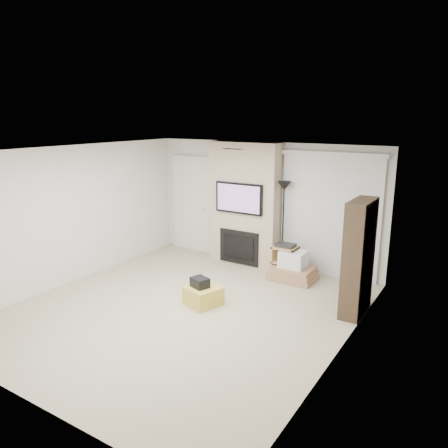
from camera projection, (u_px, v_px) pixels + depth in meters
The scene contains 16 objects.
floor at pixel (184, 309), 6.98m from camera, with size 5.00×5.50×0.00m, color tan.
ceiling at pixel (180, 151), 6.37m from camera, with size 5.00×5.50×0.00m, color white.
wall_back at pixel (264, 204), 8.94m from camera, with size 5.00×2.50×0.00m, color silver.
wall_front at pixel (17, 294), 4.42m from camera, with size 5.00×2.50×0.00m, color silver.
wall_left at pixel (73, 215), 7.97m from camera, with size 5.50×2.50×0.00m, color silver.
wall_right at pixel (344, 262), 5.39m from camera, with size 5.50×2.50×0.00m, color silver.
hvac_vent at pixel (232, 149), 6.83m from camera, with size 0.35×0.18×0.01m, color silver.
ottoman at pixel (203, 296), 7.13m from camera, with size 0.50×0.50×0.30m, color gold.
black_bag at pixel (200, 282), 7.07m from camera, with size 0.28×0.22×0.16m, color black.
fireplace_wall at pixel (244, 204), 8.95m from camera, with size 1.50×0.47×2.50m.
entry_door at pixel (192, 204), 9.88m from camera, with size 1.02×0.11×2.14m.
vertical_blinds at pixel (330, 211), 8.17m from camera, with size 1.98×0.10×2.37m.
floor_lamp at pixel (284, 201), 8.41m from camera, with size 0.26×0.26×1.79m.
av_stand at pixel (285, 259), 8.30m from camera, with size 0.45×0.38×0.66m.
box_stack at pixel (293, 269), 8.18m from camera, with size 0.84×0.63×0.56m.
bookshelf at pixel (358, 258), 6.65m from camera, with size 0.30×0.80×1.80m.
Camera 1 is at (3.96, -5.12, 3.01)m, focal length 35.00 mm.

